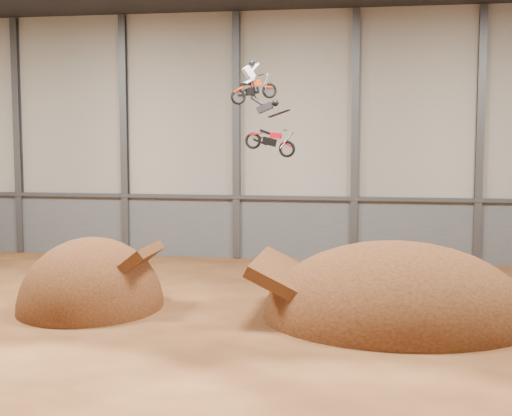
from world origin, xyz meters
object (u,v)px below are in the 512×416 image
at_px(landing_ramp, 396,318).
at_px(fmx_rider_a, 255,79).
at_px(takeoff_ramp, 92,308).
at_px(fmx_rider_b, 268,123).

height_order(landing_ramp, fmx_rider_a, fmx_rider_a).
xyz_separation_m(landing_ramp, fmx_rider_a, (-5.85, 2.19, 9.37)).
distance_m(landing_ramp, fmx_rider_a, 11.26).
relative_size(takeoff_ramp, fmx_rider_a, 3.27).
xyz_separation_m(takeoff_ramp, fmx_rider_b, (6.93, 2.48, 7.54)).
bearing_deg(fmx_rider_a, takeoff_ramp, 172.05).
relative_size(landing_ramp, fmx_rider_a, 5.05).
bearing_deg(takeoff_ramp, fmx_rider_a, 21.10).
bearing_deg(fmx_rider_b, landing_ramp, -17.09).
distance_m(takeoff_ramp, landing_ramp, 12.25).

